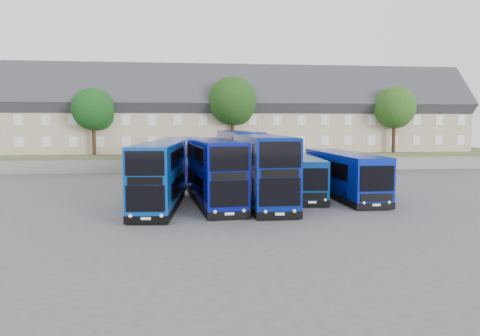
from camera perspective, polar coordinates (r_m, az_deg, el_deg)
name	(u,v)px	position (r m, az deg, el deg)	size (l,w,h in m)	color
ground	(244,209)	(30.86, 0.49, -5.02)	(120.00, 120.00, 0.00)	#4E4E53
retaining_wall	(217,165)	(54.45, -2.83, 0.33)	(70.00, 0.40, 1.50)	slate
earth_bank	(212,157)	(64.38, -3.49, 1.34)	(80.00, 20.00, 2.00)	#48542F
terrace_row	(237,116)	(60.50, -0.43, 6.39)	(60.00, 10.40, 11.20)	tan
dd_front_left	(159,177)	(31.32, -9.86, -1.07)	(3.44, 10.93, 4.27)	#083B9C
dd_front_mid	(214,173)	(32.32, -3.18, -0.63)	(3.58, 11.38, 4.45)	#070E8A
dd_front_right	(262,171)	(32.69, 2.73, -0.31)	(2.76, 11.95, 4.74)	navy
dd_rear_left	(176,162)	(44.13, -7.75, 0.78)	(3.19, 10.68, 4.19)	#0914A5
dd_rear_right	(239,157)	(45.37, -0.14, 1.36)	(3.38, 12.24, 4.82)	navy
coach_east_a	(299,176)	(36.79, 7.19, -0.99)	(3.35, 11.45, 3.09)	navy
coach_east_b	(343,175)	(36.83, 12.46, -0.83)	(2.74, 12.41, 3.38)	#081CA3
tree_west	(95,111)	(56.08, -17.31, 6.68)	(4.80, 4.80, 7.65)	#382314
tree_mid	(234,103)	(56.07, -0.78, 7.97)	(5.76, 5.76, 9.18)	#382314
tree_east	(395,109)	(61.09, 18.41, 6.85)	(5.12, 5.12, 8.16)	#382314
tree_far	(414,108)	(70.03, 20.41, 6.85)	(5.44, 5.44, 8.67)	#382314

